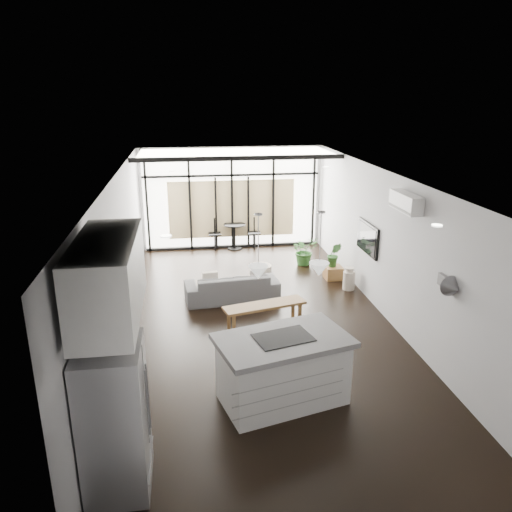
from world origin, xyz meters
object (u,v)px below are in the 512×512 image
object	(u,v)px
console_bench	(265,316)
island	(283,369)
sofa	(232,282)
pouf	(260,274)
fridge	(115,419)
tv	(368,238)
milk_can	(349,278)

from	to	relation	value
console_bench	island	bearing A→B (deg)	-106.58
island	console_bench	bearing A→B (deg)	72.54
sofa	console_bench	world-z (taller)	sofa
sofa	pouf	distance (m)	1.19
fridge	console_bench	xyz separation A→B (m)	(2.22, 3.60, -0.62)
console_bench	tv	bearing A→B (deg)	14.00
pouf	milk_can	world-z (taller)	milk_can
console_bench	sofa	bearing A→B (deg)	93.82
console_bench	tv	size ratio (longest dim) A/B	1.40
sofa	console_bench	xyz separation A→B (m)	(0.46, -1.46, -0.14)
console_bench	pouf	distance (m)	2.39
island	sofa	size ratio (longest dim) A/B	0.92
sofa	pouf	xyz separation A→B (m)	(0.75, 0.91, -0.18)
pouf	tv	distance (m)	2.61
pouf	tv	world-z (taller)	tv
island	milk_can	xyz separation A→B (m)	(2.28, 3.91, -0.24)
sofa	pouf	size ratio (longest dim) A/B	3.84
console_bench	milk_can	size ratio (longest dim) A/B	2.98
tv	fridge	bearing A→B (deg)	-133.49
fridge	tv	world-z (taller)	fridge
island	pouf	distance (m)	4.67
console_bench	pouf	size ratio (longest dim) A/B	3.02
island	milk_can	distance (m)	4.53
pouf	tv	bearing A→B (deg)	-28.17
pouf	console_bench	bearing A→B (deg)	-96.89
sofa	milk_can	xyz separation A→B (m)	(2.63, 0.18, -0.12)
sofa	pouf	bearing A→B (deg)	-134.58
milk_can	tv	xyz separation A→B (m)	(0.21, -0.39, 1.04)
console_bench	tv	world-z (taller)	tv
milk_can	console_bench	bearing A→B (deg)	-142.87
pouf	tv	size ratio (longest dim) A/B	0.46
fridge	tv	bearing A→B (deg)	46.51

